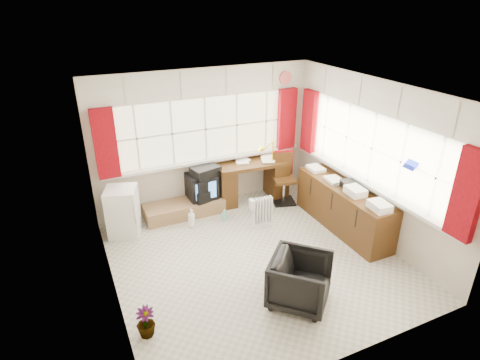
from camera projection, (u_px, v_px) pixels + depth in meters
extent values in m
plane|color=beige|center=(255.00, 259.00, 5.98)|extent=(4.00, 4.00, 0.00)
plane|color=beige|center=(205.00, 140.00, 7.10)|extent=(4.00, 0.00, 4.00)
plane|color=beige|center=(352.00, 265.00, 3.81)|extent=(4.00, 0.00, 4.00)
plane|color=beige|center=(105.00, 214.00, 4.69)|extent=(0.00, 4.00, 4.00)
plane|color=beige|center=(371.00, 160.00, 6.22)|extent=(0.00, 4.00, 4.00)
plane|color=white|center=(258.00, 92.00, 4.93)|extent=(4.00, 4.00, 0.00)
plane|color=#F8F1C4|center=(205.00, 129.00, 7.00)|extent=(3.60, 0.00, 3.60)
cube|color=white|center=(207.00, 161.00, 7.21)|extent=(3.70, 0.12, 0.05)
cube|color=white|center=(137.00, 139.00, 6.54)|extent=(0.03, 0.02, 1.10)
cube|color=white|center=(172.00, 134.00, 6.76)|extent=(0.03, 0.02, 1.10)
cube|color=white|center=(206.00, 129.00, 6.99)|extent=(0.03, 0.02, 1.10)
cube|color=white|center=(237.00, 125.00, 7.22)|extent=(0.03, 0.02, 1.10)
cube|color=white|center=(266.00, 121.00, 7.45)|extent=(0.03, 0.02, 1.10)
plane|color=#F8F1C4|center=(372.00, 148.00, 6.12)|extent=(0.00, 3.60, 3.60)
cube|color=white|center=(365.00, 183.00, 6.35)|extent=(0.12, 3.70, 0.05)
cube|color=white|center=(436.00, 178.00, 5.13)|extent=(0.02, 0.03, 1.10)
cube|color=white|center=(401.00, 162.00, 5.63)|extent=(0.02, 0.03, 1.10)
cube|color=white|center=(372.00, 148.00, 6.12)|extent=(0.02, 0.03, 1.10)
cube|color=white|center=(347.00, 137.00, 6.61)|extent=(0.02, 0.03, 1.10)
cube|color=white|center=(325.00, 127.00, 7.11)|extent=(0.02, 0.03, 1.10)
cube|color=#99080F|center=(105.00, 144.00, 6.29)|extent=(0.35, 0.10, 1.15)
cube|color=#99080F|center=(287.00, 119.00, 7.54)|extent=(0.35, 0.10, 1.15)
cube|color=#99080F|center=(309.00, 121.00, 7.41)|extent=(0.10, 0.35, 1.15)
cube|color=#99080F|center=(467.00, 195.00, 4.69)|extent=(0.10, 0.35, 1.15)
cube|color=silver|center=(204.00, 83.00, 6.65)|extent=(3.95, 0.08, 0.48)
cube|color=silver|center=(379.00, 97.00, 5.78)|extent=(0.08, 3.95, 0.48)
cube|color=#512F13|center=(251.00, 163.00, 7.46)|extent=(1.39, 0.76, 0.06)
cube|color=#512F13|center=(225.00, 185.00, 7.46)|extent=(0.36, 0.62, 0.71)
cube|color=#512F13|center=(275.00, 177.00, 7.78)|extent=(0.36, 0.62, 0.71)
cube|color=white|center=(251.00, 161.00, 7.44)|extent=(0.25, 0.33, 0.02)
cube|color=white|center=(251.00, 160.00, 7.44)|extent=(0.25, 0.33, 0.02)
cube|color=white|center=(251.00, 160.00, 7.44)|extent=(0.25, 0.33, 0.02)
cube|color=white|center=(251.00, 160.00, 7.44)|extent=(0.25, 0.33, 0.02)
cube|color=white|center=(251.00, 160.00, 7.43)|extent=(0.25, 0.33, 0.02)
cylinder|color=yellow|center=(272.00, 162.00, 7.39)|extent=(0.10, 0.10, 0.02)
cylinder|color=yellow|center=(273.00, 152.00, 7.31)|extent=(0.02, 0.02, 0.38)
cone|color=yellow|center=(273.00, 144.00, 7.24)|extent=(0.18, 0.16, 0.15)
cube|color=black|center=(283.00, 201.00, 7.61)|extent=(0.50, 0.50, 0.04)
cylinder|color=silver|center=(284.00, 191.00, 7.52)|extent=(0.05, 0.05, 0.47)
cube|color=#512F13|center=(284.00, 180.00, 7.42)|extent=(0.48, 0.47, 0.05)
cube|color=#512F13|center=(282.00, 163.00, 7.49)|extent=(0.36, 0.14, 0.45)
cube|color=#99080F|center=(282.00, 162.00, 7.49)|extent=(0.40, 0.16, 0.47)
imported|color=black|center=(300.00, 281.00, 5.02)|extent=(1.02, 1.02, 0.67)
cube|color=white|center=(262.00, 224.00, 6.83)|extent=(0.36, 0.17, 0.07)
cube|color=white|center=(253.00, 212.00, 6.67)|extent=(0.03, 0.11, 0.46)
cube|color=white|center=(256.00, 211.00, 6.69)|extent=(0.03, 0.11, 0.46)
cube|color=white|center=(259.00, 211.00, 6.70)|extent=(0.03, 0.11, 0.46)
cube|color=white|center=(262.00, 210.00, 6.72)|extent=(0.03, 0.11, 0.46)
cube|color=white|center=(265.00, 210.00, 6.74)|extent=(0.03, 0.11, 0.46)
cube|color=white|center=(268.00, 209.00, 6.75)|extent=(0.03, 0.11, 0.46)
cube|color=white|center=(271.00, 209.00, 6.77)|extent=(0.03, 0.11, 0.46)
cube|color=#512F13|center=(343.00, 208.00, 6.65)|extent=(0.50, 2.00, 0.75)
cube|color=white|center=(379.00, 207.00, 5.80)|extent=(0.24, 0.32, 0.10)
cube|color=white|center=(355.00, 192.00, 6.24)|extent=(0.24, 0.32, 0.10)
cube|color=white|center=(334.00, 179.00, 6.68)|extent=(0.24, 0.32, 0.10)
cube|color=white|center=(316.00, 167.00, 7.11)|extent=(0.24, 0.32, 0.10)
cube|color=black|center=(351.00, 186.00, 6.41)|extent=(0.34, 0.39, 0.11)
cube|color=olive|center=(184.00, 208.00, 7.14)|extent=(1.40, 0.50, 0.25)
cube|color=black|center=(201.00, 186.00, 7.18)|extent=(0.50, 0.46, 0.45)
cube|color=#5198E6|center=(206.00, 191.00, 6.99)|extent=(0.38, 0.02, 0.31)
cube|color=black|center=(206.00, 192.00, 7.21)|extent=(0.65, 0.50, 0.21)
cube|color=black|center=(206.00, 182.00, 7.12)|extent=(0.60, 0.47, 0.20)
cube|color=black|center=(206.00, 172.00, 7.04)|extent=(0.54, 0.44, 0.19)
cube|color=white|center=(123.00, 212.00, 6.45)|extent=(0.61, 0.61, 0.81)
cube|color=silver|center=(134.00, 212.00, 6.21)|extent=(0.02, 0.02, 0.43)
imported|color=white|center=(191.00, 218.00, 6.76)|extent=(0.16, 0.16, 0.33)
imported|color=#88CCC2|center=(224.00, 215.00, 6.96)|extent=(0.13, 0.13, 0.21)
imported|color=black|center=(146.00, 322.00, 4.57)|extent=(0.24, 0.24, 0.38)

